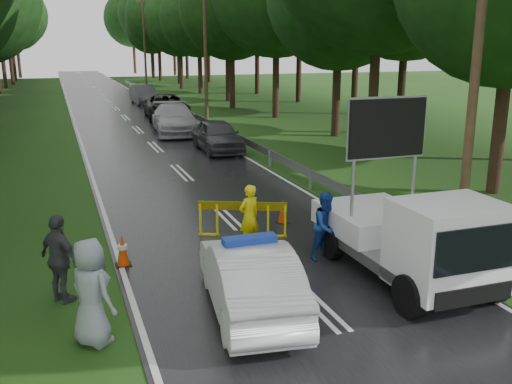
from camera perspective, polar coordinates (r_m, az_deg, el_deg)
name	(u,v)px	position (r m, az deg, el deg)	size (l,w,h in m)	color
ground	(310,299)	(11.58, 5.38, -10.58)	(160.00, 160.00, 0.00)	#1E3F12
road	(125,118)	(40.04, -12.94, 7.25)	(7.00, 140.00, 0.02)	black
guardrail	(180,108)	(40.23, -7.64, 8.30)	(0.12, 60.06, 0.70)	gray
utility_pole_near	(479,37)	(15.01, 21.39, 14.22)	(1.40, 0.24, 10.00)	#472D21
utility_pole_mid	(205,41)	(38.71, -5.10, 14.83)	(1.40, 0.24, 10.00)	#472D21
utility_pole_far	(144,42)	(64.21, -11.09, 14.54)	(1.40, 0.24, 10.00)	#472D21
police_sedan	(250,278)	(10.78, -0.64, -8.56)	(1.92, 4.23, 1.48)	white
work_truck	(413,237)	(12.34, 15.39, -4.33)	(2.14, 4.74, 3.77)	gray
barrier	(242,211)	(14.79, -1.36, -1.86)	(2.13, 0.97, 0.96)	#F6EC0D
officer	(249,217)	(13.94, -0.69, -2.52)	(0.59, 0.39, 1.62)	#FBEB0D
civilian	(327,226)	(13.38, 7.09, -3.39)	(0.78, 0.61, 1.61)	navy
bystander_mid	(60,259)	(11.70, -19.03, -6.35)	(1.05, 0.44, 1.79)	#3C3F43
bystander_right	(91,292)	(9.96, -16.14, -9.62)	(0.91, 0.59, 1.86)	#8790A2
queue_car_first	(218,136)	(26.77, -3.86, 5.64)	(1.75, 4.34, 1.48)	#383A3E
queue_car_second	(175,119)	(32.35, -8.13, 7.22)	(2.27, 5.59, 1.62)	#A2A4AA
queue_car_third	(166,107)	(39.03, -8.95, 8.43)	(2.66, 5.77, 1.60)	black
queue_car_fourth	(144,95)	(48.87, -11.16, 9.54)	(1.65, 4.74, 1.56)	#3C3E44
cone_center	(250,271)	(11.81, -0.57, -7.93)	(0.38, 0.38, 0.80)	black
cone_far	(283,212)	(16.06, 2.69, -1.98)	(0.32, 0.32, 0.69)	black
cone_left_mid	(123,251)	(13.34, -13.20, -5.72)	(0.36, 0.36, 0.76)	black
cone_right	(355,206)	(16.73, 9.90, -1.37)	(0.36, 0.36, 0.76)	black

